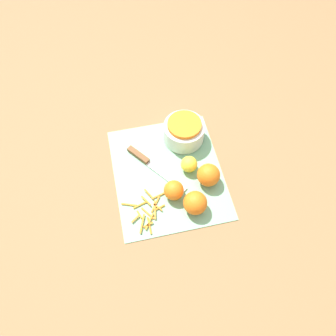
% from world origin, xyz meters
% --- Properties ---
extents(ground_plane, '(4.00, 4.00, 0.00)m').
position_xyz_m(ground_plane, '(0.00, 0.00, 0.00)').
color(ground_plane, olive).
extents(cutting_board, '(0.44, 0.37, 0.01)m').
position_xyz_m(cutting_board, '(0.00, 0.00, 0.00)').
color(cutting_board, '#75AD84').
rests_on(cutting_board, ground_plane).
extents(bowl_speckled, '(0.15, 0.15, 0.09)m').
position_xyz_m(bowl_speckled, '(-0.13, 0.09, 0.05)').
color(bowl_speckled, silver).
rests_on(bowl_speckled, cutting_board).
extents(knife, '(0.22, 0.18, 0.02)m').
position_xyz_m(knife, '(-0.06, -0.07, 0.01)').
color(knife, brown).
rests_on(knife, cutting_board).
extents(orange_left, '(0.08, 0.08, 0.08)m').
position_xyz_m(orange_left, '(0.06, 0.13, 0.05)').
color(orange_left, orange).
rests_on(orange_left, cutting_board).
extents(orange_right, '(0.07, 0.07, 0.07)m').
position_xyz_m(orange_right, '(0.09, 0.00, 0.04)').
color(orange_right, orange).
rests_on(orange_right, cutting_board).
extents(orange_back, '(0.08, 0.08, 0.08)m').
position_xyz_m(orange_back, '(0.15, 0.06, 0.04)').
color(orange_back, orange).
rests_on(orange_back, cutting_board).
extents(lemon, '(0.06, 0.06, 0.06)m').
position_xyz_m(lemon, '(-0.00, 0.07, 0.03)').
color(lemon, yellow).
rests_on(lemon, cutting_board).
extents(peel_pile, '(0.16, 0.17, 0.01)m').
position_xyz_m(peel_pile, '(0.13, -0.09, 0.01)').
color(peel_pile, orange).
rests_on(peel_pile, cutting_board).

